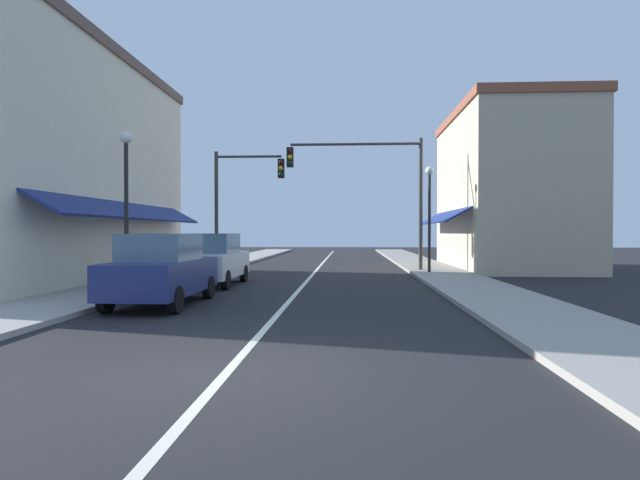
# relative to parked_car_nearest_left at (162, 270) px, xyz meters

# --- Properties ---
(ground_plane) EXTENTS (80.00, 80.00, 0.00)m
(ground_plane) POSITION_rel_parked_car_nearest_left_xyz_m (3.05, 11.95, -0.88)
(ground_plane) COLOR black
(sidewalk_left) EXTENTS (2.60, 56.00, 0.12)m
(sidewalk_left) POSITION_rel_parked_car_nearest_left_xyz_m (-2.45, 11.95, -0.82)
(sidewalk_left) COLOR #A39E99
(sidewalk_left) RESTS_ON ground
(sidewalk_right) EXTENTS (2.60, 56.00, 0.12)m
(sidewalk_right) POSITION_rel_parked_car_nearest_left_xyz_m (8.55, 11.95, -0.82)
(sidewalk_right) COLOR gray
(sidewalk_right) RESTS_ON ground
(lane_center_stripe) EXTENTS (0.14, 52.00, 0.01)m
(lane_center_stripe) POSITION_rel_parked_car_nearest_left_xyz_m (3.05, 11.95, -0.88)
(lane_center_stripe) COLOR silver
(lane_center_stripe) RESTS_ON ground
(storefront_left_block) EXTENTS (7.16, 14.20, 8.56)m
(storefront_left_block) POSITION_rel_parked_car_nearest_left_xyz_m (-6.67, 5.95, 3.40)
(storefront_left_block) COLOR beige
(storefront_left_block) RESTS_ON ground
(storefront_right_block) EXTENTS (6.62, 10.20, 7.85)m
(storefront_right_block) POSITION_rel_parked_car_nearest_left_xyz_m (12.50, 13.95, 3.05)
(storefront_right_block) COLOR #BCAD8E
(storefront_right_block) RESTS_ON ground
(parked_car_nearest_left) EXTENTS (1.79, 4.10, 1.77)m
(parked_car_nearest_left) POSITION_rel_parked_car_nearest_left_xyz_m (0.00, 0.00, 0.00)
(parked_car_nearest_left) COLOR navy
(parked_car_nearest_left) RESTS_ON ground
(parked_car_second_left) EXTENTS (1.81, 4.11, 1.77)m
(parked_car_second_left) POSITION_rel_parked_car_nearest_left_xyz_m (-0.04, 4.89, 0.00)
(parked_car_second_left) COLOR silver
(parked_car_second_left) RESTS_ON ground
(traffic_signal_mast_arm) EXTENTS (6.17, 0.50, 6.08)m
(traffic_signal_mast_arm) POSITION_rel_parked_car_nearest_left_xyz_m (5.75, 11.23, 3.33)
(traffic_signal_mast_arm) COLOR #333333
(traffic_signal_mast_arm) RESTS_ON ground
(traffic_signal_left_corner) EXTENTS (3.39, 0.50, 5.68)m
(traffic_signal_left_corner) POSITION_rel_parked_car_nearest_left_xyz_m (-0.65, 12.08, 2.88)
(traffic_signal_left_corner) COLOR #333333
(traffic_signal_left_corner) RESTS_ON ground
(street_lamp_left_near) EXTENTS (0.36, 0.36, 4.77)m
(street_lamp_left_near) POSITION_rel_parked_car_nearest_left_xyz_m (-1.90, 2.32, 2.33)
(street_lamp_left_near) COLOR black
(street_lamp_left_near) RESTS_ON ground
(street_lamp_right_mid) EXTENTS (0.36, 0.36, 4.60)m
(street_lamp_right_mid) POSITION_rel_parked_car_nearest_left_xyz_m (8.02, 9.77, 2.24)
(street_lamp_right_mid) COLOR black
(street_lamp_right_mid) RESTS_ON ground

